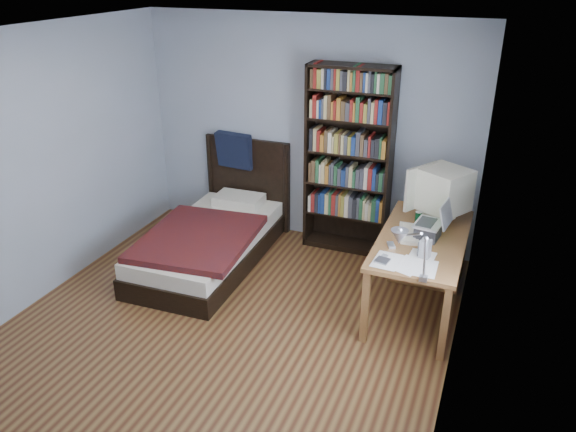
% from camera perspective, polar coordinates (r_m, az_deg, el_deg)
% --- Properties ---
extents(room, '(4.20, 4.24, 2.50)m').
position_cam_1_polar(room, '(4.47, -6.94, 1.54)').
color(room, '#4B2616').
rests_on(room, ground).
extents(desk, '(0.75, 1.50, 0.73)m').
position_cam_1_polar(desk, '(5.67, 13.90, -3.21)').
color(desk, brown).
rests_on(desk, floor).
extents(crt_monitor, '(0.61, 0.56, 0.50)m').
position_cam_1_polar(crt_monitor, '(5.48, 15.29, 2.56)').
color(crt_monitor, beige).
rests_on(crt_monitor, desk).
extents(laptop, '(0.32, 0.32, 0.36)m').
position_cam_1_polar(laptop, '(5.11, 14.25, -1.17)').
color(laptop, '#2D2D30').
rests_on(laptop, desk).
extents(desk_lamp, '(0.24, 0.52, 0.62)m').
position_cam_1_polar(desk_lamp, '(3.94, 11.70, -2.54)').
color(desk_lamp, '#99999E').
rests_on(desk_lamp, desk).
extents(keyboard, '(0.25, 0.44, 0.04)m').
position_cam_1_polar(keyboard, '(5.17, 12.20, -1.75)').
color(keyboard, beige).
rests_on(keyboard, desk).
extents(speaker, '(0.10, 0.10, 0.16)m').
position_cam_1_polar(speaker, '(4.78, 13.76, -3.28)').
color(speaker, gray).
rests_on(speaker, desk).
extents(soda_can, '(0.06, 0.06, 0.12)m').
position_cam_1_polar(soda_can, '(5.39, 13.11, -0.18)').
color(soda_can, '#063215').
rests_on(soda_can, desk).
extents(mouse, '(0.07, 0.12, 0.04)m').
position_cam_1_polar(mouse, '(5.42, 13.67, -0.57)').
color(mouse, silver).
rests_on(mouse, desk).
extents(phone_silver, '(0.10, 0.12, 0.02)m').
position_cam_1_polar(phone_silver, '(4.94, 10.43, -2.92)').
color(phone_silver, silver).
rests_on(phone_silver, desk).
extents(phone_grey, '(0.07, 0.10, 0.02)m').
position_cam_1_polar(phone_grey, '(4.73, 9.65, -4.16)').
color(phone_grey, gray).
rests_on(phone_grey, desk).
extents(external_drive, '(0.12, 0.12, 0.02)m').
position_cam_1_polar(external_drive, '(4.67, 9.55, -4.55)').
color(external_drive, gray).
rests_on(external_drive, desk).
extents(bookshelf, '(0.92, 0.30, 2.04)m').
position_cam_1_polar(bookshelf, '(6.06, 6.16, 5.55)').
color(bookshelf, black).
rests_on(bookshelf, floor).
extents(bed, '(1.18, 2.09, 1.16)m').
position_cam_1_polar(bed, '(6.12, -7.69, -2.15)').
color(bed, black).
rests_on(bed, floor).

